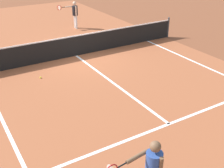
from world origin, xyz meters
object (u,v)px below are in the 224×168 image
Objects in this scene: player_far at (75,12)px; tennis_ball_near_net at (41,77)px; player_near at (152,168)px; net at (76,45)px.

tennis_ball_near_net is at bearing -125.76° from player_far.
player_near is 1.00× the size of player_far.
player_far is (1.88, 4.17, 0.48)m from net.
net is 8.68m from player_near.
player_near is at bearing -90.48° from tennis_ball_near_net.
net is at bearing 74.98° from player_near.
player_far is at bearing 65.73° from net.
player_near is at bearing -105.02° from net.
net is 4.60m from player_far.
player_near is 13.21m from player_far.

